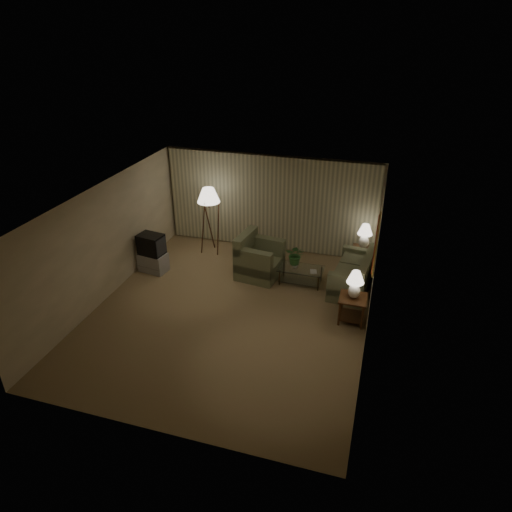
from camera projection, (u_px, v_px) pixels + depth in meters
The scene contains 16 objects.
ground at pixel (230, 312), 10.31m from camera, with size 7.00×7.00×0.00m, color #8C744D.
room_shell at pixel (250, 216), 10.77m from camera, with size 6.04×7.02×2.72m.
sofa at pixel (352, 275), 11.03m from camera, with size 1.84×1.20×0.74m.
armchair at pixel (260, 260), 11.56m from camera, with size 1.31×1.27×0.89m.
side_table_near at pixel (353, 305), 9.83m from camera, with size 0.58×0.58×0.60m.
side_table_far at pixel (362, 254), 11.92m from camera, with size 0.54×0.46×0.60m.
table_lamp_near at pixel (355, 282), 9.57m from camera, with size 0.37×0.37×0.64m.
table_lamp_far at pixel (365, 234), 11.64m from camera, with size 0.38×0.38×0.66m.
coffee_table at pixel (301, 273), 11.30m from camera, with size 1.10×0.60×0.41m.
tv_cabinet at pixel (153, 262), 11.87m from camera, with size 0.77×0.54×0.50m, color #98989A.
crt_tv at pixel (151, 244), 11.63m from camera, with size 0.68×0.53×0.53m, color black.
floor_lamp at pixel (210, 220), 12.48m from camera, with size 0.61×0.61×1.89m.
ottoman at pixel (255, 250), 12.62m from camera, with size 0.57×0.57×0.38m, color #994B33.
vase at pixel (295, 265), 11.24m from camera, with size 0.16×0.16×0.16m, color silver.
flowers at pixel (296, 253), 11.08m from camera, with size 0.46×0.40×0.51m, color #347132.
book at pixel (310, 271), 11.09m from camera, with size 0.16×0.21×0.02m, color olive.
Camera 1 is at (2.98, -8.01, 5.93)m, focal length 32.00 mm.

